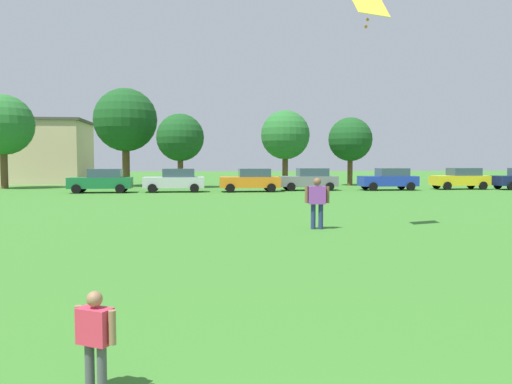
{
  "coord_description": "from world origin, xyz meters",
  "views": [
    {
      "loc": [
        -0.51,
        -1.58,
        2.25
      ],
      "look_at": [
        0.99,
        11.3,
        1.47
      ],
      "focal_mm": 36.61,
      "sensor_mm": 36.0,
      "label": 1
    }
  ],
  "objects_px": {
    "parked_car_blue_4": "(389,179)",
    "parked_car_green_0": "(102,181)",
    "tree_left": "(125,120)",
    "tree_right": "(285,135)",
    "child_kite_flyer": "(95,333)",
    "parked_car_yellow_5": "(461,178)",
    "tree_far_right": "(350,140)",
    "kite": "(369,6)",
    "parked_car_gray_3": "(309,179)",
    "tree_center": "(180,138)",
    "tree_far_left": "(3,125)",
    "parked_car_silver_1": "(175,180)",
    "adult_bystander": "(317,199)",
    "parked_car_orange_2": "(251,180)"
  },
  "relations": [
    {
      "from": "tree_right",
      "to": "adult_bystander",
      "type": "bearing_deg",
      "value": -97.7
    },
    {
      "from": "tree_far_right",
      "to": "tree_far_left",
      "type": "bearing_deg",
      "value": -176.28
    },
    {
      "from": "parked_car_green_0",
      "to": "parked_car_blue_4",
      "type": "height_order",
      "value": "same"
    },
    {
      "from": "parked_car_blue_4",
      "to": "parked_car_yellow_5",
      "type": "height_order",
      "value": "same"
    },
    {
      "from": "parked_car_green_0",
      "to": "parked_car_blue_4",
      "type": "xyz_separation_m",
      "value": [
        21.25,
        0.82,
        0.0
      ]
    },
    {
      "from": "tree_far_left",
      "to": "parked_car_gray_3",
      "type": "bearing_deg",
      "value": -12.59
    },
    {
      "from": "parked_car_orange_2",
      "to": "tree_right",
      "type": "bearing_deg",
      "value": -117.59
    },
    {
      "from": "parked_car_silver_1",
      "to": "tree_right",
      "type": "height_order",
      "value": "tree_right"
    },
    {
      "from": "tree_far_left",
      "to": "tree_center",
      "type": "relative_size",
      "value": 1.23
    },
    {
      "from": "child_kite_flyer",
      "to": "tree_center",
      "type": "xyz_separation_m",
      "value": [
        -0.27,
        38.81,
        3.56
      ]
    },
    {
      "from": "parked_car_gray_3",
      "to": "tree_left",
      "type": "height_order",
      "value": "tree_left"
    },
    {
      "from": "tree_left",
      "to": "tree_right",
      "type": "distance_m",
      "value": 13.98
    },
    {
      "from": "kite",
      "to": "parked_car_green_0",
      "type": "xyz_separation_m",
      "value": [
        -11.96,
        21.56,
        -6.2
      ]
    },
    {
      "from": "tree_far_left",
      "to": "tree_left",
      "type": "xyz_separation_m",
      "value": [
        9.32,
        2.51,
        0.66
      ]
    },
    {
      "from": "tree_far_left",
      "to": "parked_car_yellow_5",
      "type": "bearing_deg",
      "value": -8.2
    },
    {
      "from": "adult_bystander",
      "to": "kite",
      "type": "relative_size",
      "value": 1.24
    },
    {
      "from": "tree_left",
      "to": "tree_center",
      "type": "xyz_separation_m",
      "value": [
        4.79,
        -2.82,
        -1.62
      ]
    },
    {
      "from": "parked_car_yellow_5",
      "to": "tree_right",
      "type": "distance_m",
      "value": 14.73
    },
    {
      "from": "parked_car_blue_4",
      "to": "tree_left",
      "type": "distance_m",
      "value": 22.86
    },
    {
      "from": "child_kite_flyer",
      "to": "parked_car_yellow_5",
      "type": "relative_size",
      "value": 0.23
    },
    {
      "from": "child_kite_flyer",
      "to": "parked_car_silver_1",
      "type": "bearing_deg",
      "value": 120.58
    },
    {
      "from": "adult_bystander",
      "to": "tree_far_right",
      "type": "height_order",
      "value": "tree_far_right"
    },
    {
      "from": "child_kite_flyer",
      "to": "parked_car_silver_1",
      "type": "relative_size",
      "value": 0.23
    },
    {
      "from": "tree_left",
      "to": "tree_far_right",
      "type": "height_order",
      "value": "tree_left"
    },
    {
      "from": "child_kite_flyer",
      "to": "parked_car_blue_4",
      "type": "height_order",
      "value": "parked_car_blue_4"
    },
    {
      "from": "adult_bystander",
      "to": "parked_car_yellow_5",
      "type": "distance_m",
      "value": 27.91
    },
    {
      "from": "kite",
      "to": "tree_left",
      "type": "relative_size",
      "value": 0.16
    },
    {
      "from": "parked_car_silver_1",
      "to": "tree_left",
      "type": "xyz_separation_m",
      "value": [
        -4.58,
        8.88,
        4.92
      ]
    },
    {
      "from": "child_kite_flyer",
      "to": "parked_car_gray_3",
      "type": "distance_m",
      "value": 35.1
    },
    {
      "from": "parked_car_gray_3",
      "to": "tree_center",
      "type": "height_order",
      "value": "tree_center"
    },
    {
      "from": "tree_left",
      "to": "tree_far_right",
      "type": "xyz_separation_m",
      "value": [
        19.99,
        -0.61,
        -1.6
      ]
    },
    {
      "from": "child_kite_flyer",
      "to": "tree_left",
      "type": "xyz_separation_m",
      "value": [
        -5.06,
        41.63,
        5.18
      ]
    },
    {
      "from": "tree_far_left",
      "to": "tree_center",
      "type": "bearing_deg",
      "value": -1.26
    },
    {
      "from": "adult_bystander",
      "to": "parked_car_orange_2",
      "type": "bearing_deg",
      "value": 98.84
    },
    {
      "from": "kite",
      "to": "tree_center",
      "type": "bearing_deg",
      "value": 103.44
    },
    {
      "from": "adult_bystander",
      "to": "tree_right",
      "type": "distance_m",
      "value": 28.54
    },
    {
      "from": "kite",
      "to": "parked_car_blue_4",
      "type": "xyz_separation_m",
      "value": [
        9.29,
        22.39,
        -6.2
      ]
    },
    {
      "from": "tree_far_right",
      "to": "tree_right",
      "type": "bearing_deg",
      "value": -168.2
    },
    {
      "from": "parked_car_blue_4",
      "to": "tree_far_left",
      "type": "relative_size",
      "value": 0.57
    },
    {
      "from": "parked_car_green_0",
      "to": "tree_far_right",
      "type": "height_order",
      "value": "tree_far_right"
    },
    {
      "from": "parked_car_gray_3",
      "to": "tree_right",
      "type": "bearing_deg",
      "value": -82.17
    },
    {
      "from": "parked_car_blue_4",
      "to": "parked_car_green_0",
      "type": "bearing_deg",
      "value": 2.22
    },
    {
      "from": "parked_car_blue_4",
      "to": "tree_right",
      "type": "distance_m",
      "value": 10.09
    },
    {
      "from": "child_kite_flyer",
      "to": "kite",
      "type": "distance_m",
      "value": 14.25
    },
    {
      "from": "parked_car_yellow_5",
      "to": "tree_far_left",
      "type": "bearing_deg",
      "value": -8.2
    },
    {
      "from": "parked_car_yellow_5",
      "to": "tree_center",
      "type": "xyz_separation_m",
      "value": [
        -22.04,
        4.9,
        3.3
      ]
    },
    {
      "from": "parked_car_silver_1",
      "to": "tree_right",
      "type": "distance_m",
      "value": 12.1
    },
    {
      "from": "child_kite_flyer",
      "to": "parked_car_green_0",
      "type": "height_order",
      "value": "parked_car_green_0"
    },
    {
      "from": "adult_bystander",
      "to": "tree_far_left",
      "type": "distance_m",
      "value": 33.82
    },
    {
      "from": "kite",
      "to": "parked_car_gray_3",
      "type": "relative_size",
      "value": 0.32
    }
  ]
}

